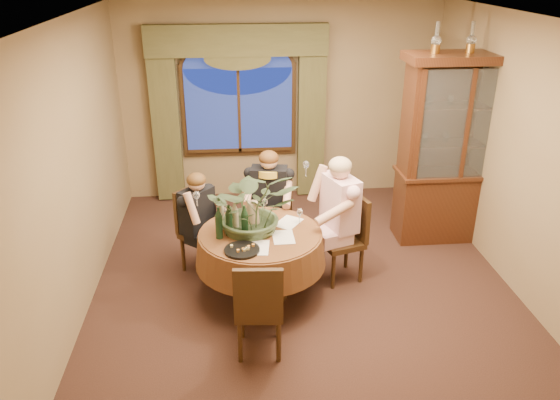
{
  "coord_description": "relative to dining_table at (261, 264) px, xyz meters",
  "views": [
    {
      "loc": [
        -0.72,
        -5.15,
        3.32
      ],
      "look_at": [
        -0.26,
        -0.25,
        1.1
      ],
      "focal_mm": 35.0,
      "sensor_mm": 36.0,
      "label": 1
    }
  ],
  "objects": [
    {
      "name": "floor",
      "position": [
        0.46,
        0.25,
        -0.38
      ],
      "size": [
        5.0,
        5.0,
        0.0
      ],
      "primitive_type": "plane",
      "color": "black",
      "rests_on": "ground"
    },
    {
      "name": "wall_back",
      "position": [
        0.46,
        2.75,
        1.02
      ],
      "size": [
        4.5,
        0.0,
        4.5
      ],
      "primitive_type": "plane",
      "rotation": [
        1.57,
        0.0,
        0.0
      ],
      "color": "olive",
      "rests_on": "ground"
    },
    {
      "name": "wall_right",
      "position": [
        2.71,
        0.25,
        1.02
      ],
      "size": [
        0.0,
        5.0,
        5.0
      ],
      "primitive_type": "plane",
      "rotation": [
        1.57,
        0.0,
        -1.57
      ],
      "color": "olive",
      "rests_on": "ground"
    },
    {
      "name": "ceiling",
      "position": [
        0.46,
        0.25,
        2.42
      ],
      "size": [
        5.0,
        5.0,
        0.0
      ],
      "primitive_type": "plane",
      "rotation": [
        3.14,
        0.0,
        0.0
      ],
      "color": "white",
      "rests_on": "wall_back"
    },
    {
      "name": "window",
      "position": [
        -0.14,
        2.68,
        0.92
      ],
      "size": [
        1.62,
        0.1,
        1.32
      ],
      "primitive_type": null,
      "color": "navy",
      "rests_on": "wall_back"
    },
    {
      "name": "arched_transom",
      "position": [
        -0.14,
        2.68,
        1.71
      ],
      "size": [
        1.6,
        0.06,
        0.44
      ],
      "primitive_type": null,
      "color": "navy",
      "rests_on": "wall_back"
    },
    {
      "name": "drapery_left",
      "position": [
        -1.17,
        2.63,
        0.8
      ],
      "size": [
        0.38,
        0.14,
        2.32
      ],
      "primitive_type": "cube",
      "color": "#444423",
      "rests_on": "floor"
    },
    {
      "name": "drapery_right",
      "position": [
        0.89,
        2.63,
        0.8
      ],
      "size": [
        0.38,
        0.14,
        2.32
      ],
      "primitive_type": "cube",
      "color": "#444423",
      "rests_on": "floor"
    },
    {
      "name": "swag_valance",
      "position": [
        -0.14,
        2.6,
        1.9
      ],
      "size": [
        2.45,
        0.16,
        0.42
      ],
      "primitive_type": null,
      "color": "#444423",
      "rests_on": "wall_back"
    },
    {
      "name": "dining_table",
      "position": [
        0.0,
        0.0,
        0.0
      ],
      "size": [
        1.5,
        1.5,
        0.75
      ],
      "primitive_type": "cylinder",
      "rotation": [
        0.0,
        0.0,
        0.13
      ],
      "color": "maroon",
      "rests_on": "floor"
    },
    {
      "name": "china_cabinet",
      "position": [
        2.44,
        1.13,
        0.78
      ],
      "size": [
        1.43,
        0.56,
        2.31
      ],
      "primitive_type": "cube",
      "color": "#34190D",
      "rests_on": "floor"
    },
    {
      "name": "oil_lamp_left",
      "position": [
        2.04,
        1.13,
        2.11
      ],
      "size": [
        0.11,
        0.11,
        0.34
      ],
      "primitive_type": null,
      "color": "#A5722D",
      "rests_on": "china_cabinet"
    },
    {
      "name": "oil_lamp_center",
      "position": [
        2.44,
        1.13,
        2.11
      ],
      "size": [
        0.11,
        0.11,
        0.34
      ],
      "primitive_type": null,
      "color": "#A5722D",
      "rests_on": "china_cabinet"
    },
    {
      "name": "oil_lamp_right",
      "position": [
        2.85,
        1.13,
        2.11
      ],
      "size": [
        0.11,
        0.11,
        0.34
      ],
      "primitive_type": null,
      "color": "#A5722D",
      "rests_on": "china_cabinet"
    },
    {
      "name": "chair_right",
      "position": [
        0.89,
        0.26,
        0.1
      ],
      "size": [
        0.52,
        0.52,
        0.96
      ],
      "primitive_type": "cube",
      "rotation": [
        0.0,
        0.0,
        -4.43
      ],
      "color": "black",
      "rests_on": "floor"
    },
    {
      "name": "chair_back_right",
      "position": [
        0.2,
        0.9,
        0.1
      ],
      "size": [
        0.5,
        0.5,
        0.96
      ],
      "primitive_type": "cube",
      "rotation": [
        0.0,
        0.0,
        -3.36
      ],
      "color": "black",
      "rests_on": "floor"
    },
    {
      "name": "chair_back",
      "position": [
        -0.61,
        0.58,
        0.1
      ],
      "size": [
        0.59,
        0.59,
        0.96
      ],
      "primitive_type": "cube",
      "rotation": [
        0.0,
        0.0,
        -2.33
      ],
      "color": "black",
      "rests_on": "floor"
    },
    {
      "name": "chair_front_left",
      "position": [
        -0.07,
        -0.87,
        0.1
      ],
      "size": [
        0.45,
        0.45,
        0.96
      ],
      "primitive_type": "cube",
      "rotation": [
        0.0,
        0.0,
        -0.08
      ],
      "color": "black",
      "rests_on": "floor"
    },
    {
      "name": "person_pink",
      "position": [
        0.87,
        0.31,
        0.34
      ],
      "size": [
        0.61,
        0.64,
        1.42
      ],
      "primitive_type": null,
      "rotation": [
        0.0,
        0.0,
        -4.37
      ],
      "color": "beige",
      "rests_on": "floor"
    },
    {
      "name": "person_back",
      "position": [
        -0.66,
        0.55,
        0.23
      ],
      "size": [
        0.58,
        0.59,
        1.21
      ],
      "primitive_type": null,
      "rotation": [
        0.0,
        0.0,
        -2.27
      ],
      "color": "black",
      "rests_on": "floor"
    },
    {
      "name": "person_scarf",
      "position": [
        0.16,
        0.9,
        0.28
      ],
      "size": [
        0.54,
        0.51,
        1.31
      ],
      "primitive_type": null,
      "rotation": [
        0.0,
        0.0,
        -3.31
      ],
      "color": "black",
      "rests_on": "floor"
    },
    {
      "name": "stoneware_vase",
      "position": [
        -0.07,
        0.13,
        0.52
      ],
      "size": [
        0.15,
        0.15,
        0.28
      ],
      "primitive_type": null,
      "color": "#9B8164",
      "rests_on": "dining_table"
    },
    {
      "name": "centerpiece_plant",
      "position": [
        -0.06,
        0.09,
        0.96
      ],
      "size": [
        0.9,
        1.0,
        0.78
      ],
      "primitive_type": "imported",
      "color": "#3B5132",
      "rests_on": "dining_table"
    },
    {
      "name": "olive_bowl",
      "position": [
        0.04,
        -0.07,
        0.4
      ],
      "size": [
        0.17,
        0.17,
        0.05
      ],
      "primitive_type": "imported",
      "color": "#495D31",
      "rests_on": "dining_table"
    },
    {
      "name": "cheese_platter",
      "position": [
        -0.2,
        -0.37,
        0.39
      ],
      "size": [
        0.34,
        0.34,
        0.02
      ],
      "primitive_type": "cylinder",
      "color": "black",
      "rests_on": "dining_table"
    },
    {
      "name": "wine_bottle_0",
      "position": [
        -0.31,
        -0.03,
        0.54
      ],
      "size": [
        0.07,
        0.07,
        0.33
      ],
      "primitive_type": "cylinder",
      "color": "black",
      "rests_on": "dining_table"
    },
    {
      "name": "wine_bottle_1",
      "position": [
        -0.39,
        0.11,
        0.54
      ],
      "size": [
        0.07,
        0.07,
        0.33
      ],
      "primitive_type": "cylinder",
      "color": "tan",
      "rests_on": "dining_table"
    },
    {
      "name": "wine_bottle_2",
      "position": [
        -0.25,
        0.03,
        0.54
      ],
      "size": [
        0.07,
        0.07,
        0.33
      ],
      "primitive_type": "cylinder",
      "color": "tan",
      "rests_on": "dining_table"
    },
    {
      "name": "wine_bottle_3",
      "position": [
        -0.41,
        -0.08,
        0.54
      ],
      "size": [
        0.07,
        0.07,
        0.33
      ],
      "primitive_type": "cylinder",
      "color": "black",
      "rests_on": "dining_table"
    },
    {
      "name": "wine_bottle_4",
      "position": [
        -0.16,
        -0.06,
        0.54
      ],
      "size": [
        0.07,
        0.07,
        0.33
      ],
      "primitive_type": "cylinder",
      "color": "black",
      "rests_on": "dining_table"
    },
    {
      "name": "tasting_paper_0",
      "position": [
        0.22,
        -0.13,
        0.38
      ],
      "size": [
        0.21,
        0.3,
        0.0
      ],
      "primitive_type": "cube",
      "rotation": [
        0.0,
        0.0,
        0.01
      ],
      "color": "white",
      "rests_on": "dining_table"
    },
    {
      "name": "tasting_paper_1",
      "position": [
        0.31,
        0.19,
        0.38
      ],
      "size": [
        0.35,
        0.37,
        0.0
      ],
      "primitive_type": "cube",
      "rotation": [
        0.0,
        0.0,
        -0.62
      ],
      "color": "white",
      "rests_on": "dining_table"
    },
    {
      "name": "tasting_paper_2",
      "position": [
        -0.04,
        -0.32,
        0.38
      ],
      "size": [
        0.24,
        0.32,
        0.0
      ],
      "primitive_type": "cube",
      "rotation": [
        0.0,
        0.0,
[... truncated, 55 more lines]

